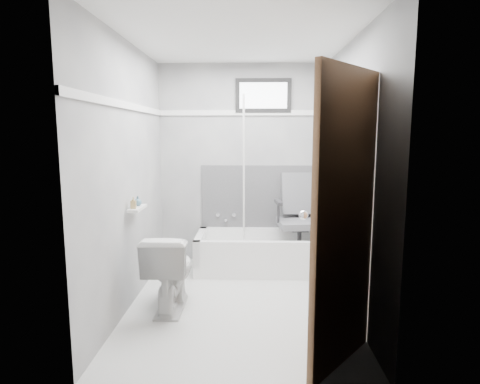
{
  "coord_description": "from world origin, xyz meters",
  "views": [
    {
      "loc": [
        0.11,
        -3.59,
        1.58
      ],
      "look_at": [
        0.0,
        0.35,
        1.0
      ],
      "focal_mm": 30.0,
      "sensor_mm": 36.0,
      "label": 1
    }
  ],
  "objects_px": {
    "toilet": "(170,271)",
    "soap_bottle_a": "(133,203)",
    "office_chair": "(300,217)",
    "soap_bottle_b": "(138,201)",
    "door": "(400,233)",
    "bathtub": "(261,252)"
  },
  "relations": [
    {
      "from": "office_chair",
      "to": "toilet",
      "type": "height_order",
      "value": "office_chair"
    },
    {
      "from": "soap_bottle_a",
      "to": "toilet",
      "type": "bearing_deg",
      "value": -6.5
    },
    {
      "from": "soap_bottle_a",
      "to": "soap_bottle_b",
      "type": "bearing_deg",
      "value": 90.0
    },
    {
      "from": "office_chair",
      "to": "soap_bottle_a",
      "type": "distance_m",
      "value": 1.97
    },
    {
      "from": "toilet",
      "to": "bathtub",
      "type": "bearing_deg",
      "value": -128.79
    },
    {
      "from": "toilet",
      "to": "door",
      "type": "height_order",
      "value": "door"
    },
    {
      "from": "toilet",
      "to": "door",
      "type": "distance_m",
      "value": 2.07
    },
    {
      "from": "door",
      "to": "soap_bottle_b",
      "type": "height_order",
      "value": "door"
    },
    {
      "from": "door",
      "to": "soap_bottle_a",
      "type": "bearing_deg",
      "value": 148.37
    },
    {
      "from": "bathtub",
      "to": "soap_bottle_b",
      "type": "height_order",
      "value": "soap_bottle_b"
    },
    {
      "from": "soap_bottle_a",
      "to": "bathtub",
      "type": "bearing_deg",
      "value": 41.29
    },
    {
      "from": "office_chair",
      "to": "soap_bottle_b",
      "type": "xyz_separation_m",
      "value": [
        -1.62,
        -0.94,
        0.34
      ]
    },
    {
      "from": "toilet",
      "to": "door",
      "type": "bearing_deg",
      "value": 144.22
    },
    {
      "from": "soap_bottle_a",
      "to": "office_chair",
      "type": "bearing_deg",
      "value": 33.7
    },
    {
      "from": "office_chair",
      "to": "toilet",
      "type": "distance_m",
      "value": 1.73
    },
    {
      "from": "soap_bottle_b",
      "to": "office_chair",
      "type": "bearing_deg",
      "value": 30.12
    },
    {
      "from": "toilet",
      "to": "door",
      "type": "relative_size",
      "value": 0.35
    },
    {
      "from": "bathtub",
      "to": "soap_bottle_a",
      "type": "xyz_separation_m",
      "value": [
        -1.17,
        -1.03,
        0.76
      ]
    },
    {
      "from": "bathtub",
      "to": "door",
      "type": "relative_size",
      "value": 0.75
    },
    {
      "from": "door",
      "to": "office_chair",
      "type": "bearing_deg",
      "value": 97.67
    },
    {
      "from": "bathtub",
      "to": "soap_bottle_b",
      "type": "bearing_deg",
      "value": -142.82
    },
    {
      "from": "toilet",
      "to": "soap_bottle_a",
      "type": "distance_m",
      "value": 0.7
    }
  ]
}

